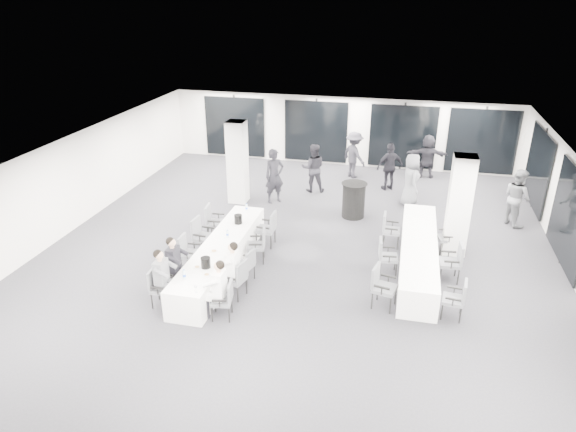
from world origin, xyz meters
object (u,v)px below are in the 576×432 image
(banquet_table_side, at_px, (418,254))
(standing_guest_g, at_px, (237,149))
(chair_main_left_fourth, at_px, (201,234))
(chair_main_right_far, at_px, (269,227))
(standing_guest_a, at_px, (274,173))
(chair_side_left_near, at_px, (381,284))
(chair_side_left_mid, at_px, (385,254))
(standing_guest_b, at_px, (313,165))
(banquet_table_main, at_px, (221,257))
(ice_bucket_near, at_px, (206,263))
(chair_main_left_far, at_px, (213,220))
(chair_side_right_mid, at_px, (454,260))
(chair_main_left_near, at_px, (158,285))
(chair_main_left_mid, at_px, (188,251))
(chair_main_left_second, at_px, (171,272))
(standing_guest_e, at_px, (411,177))
(standing_guest_f, at_px, (428,153))
(chair_side_left_far, at_px, (389,228))
(standing_guest_h, at_px, (518,194))
(cocktail_table, at_px, (354,200))
(chair_main_right_mid, at_px, (247,264))
(standing_guest_c, at_px, (354,152))
(standing_guest_d, at_px, (390,164))
(chair_main_right_second, at_px, (237,277))
(chair_main_right_near, at_px, (225,298))
(chair_main_right_fourth, at_px, (259,243))
(chair_side_right_near, at_px, (457,297))
(chair_side_right_far, at_px, (450,235))

(banquet_table_side, height_order, standing_guest_g, standing_guest_g)
(chair_main_left_fourth, distance_m, chair_main_right_far, 1.89)
(chair_main_left_fourth, distance_m, standing_guest_a, 4.24)
(standing_guest_g, bearing_deg, chair_side_left_near, -16.07)
(chair_main_right_far, distance_m, chair_side_left_mid, 3.42)
(chair_side_left_near, bearing_deg, standing_guest_b, -144.23)
(banquet_table_main, bearing_deg, chair_main_right_far, 62.57)
(standing_guest_a, relative_size, ice_bucket_near, 8.15)
(chair_main_left_far, distance_m, ice_bucket_near, 3.06)
(chair_main_right_far, xyz_separation_m, chair_side_right_mid, (4.99, -0.79, -0.00))
(chair_main_left_near, xyz_separation_m, standing_guest_b, (2.09, 8.01, 0.47))
(chair_main_left_mid, distance_m, chair_side_right_mid, 6.74)
(chair_main_left_second, height_order, standing_guest_e, standing_guest_e)
(standing_guest_f, bearing_deg, chair_side_left_far, 76.07)
(standing_guest_a, bearing_deg, standing_guest_e, -27.93)
(chair_side_right_mid, height_order, standing_guest_h, standing_guest_h)
(cocktail_table, height_order, chair_main_right_mid, cocktail_table)
(standing_guest_c, relative_size, standing_guest_d, 1.03)
(chair_main_right_second, relative_size, standing_guest_a, 0.45)
(chair_main_right_second, xyz_separation_m, standing_guest_a, (-0.66, 5.98, 0.51))
(standing_guest_h, bearing_deg, chair_main_right_near, 104.40)
(chair_side_left_mid, bearing_deg, cocktail_table, -167.21)
(chair_main_right_fourth, xyz_separation_m, standing_guest_e, (3.85, 4.90, 0.48))
(chair_main_left_far, height_order, chair_main_right_mid, chair_main_left_far)
(chair_main_left_mid, xyz_separation_m, standing_guest_g, (-1.27, 7.84, 0.35))
(chair_main_left_near, relative_size, chair_main_right_near, 1.02)
(chair_main_left_fourth, xyz_separation_m, ice_bucket_near, (0.93, -1.97, 0.29))
(chair_main_left_far, height_order, chair_main_right_near, chair_main_left_far)
(chair_main_left_fourth, distance_m, chair_main_right_near, 3.22)
(chair_side_right_near, distance_m, standing_guest_h, 5.99)
(chair_main_right_near, distance_m, standing_guest_b, 8.17)
(chair_main_left_mid, height_order, standing_guest_e, standing_guest_e)
(chair_side_right_mid, distance_m, standing_guest_h, 4.47)
(chair_main_left_near, distance_m, chair_main_left_fourth, 2.62)
(chair_main_left_fourth, distance_m, chair_side_right_near, 6.84)
(chair_main_right_second, xyz_separation_m, standing_guest_h, (7.04, 5.92, 0.47))
(chair_main_left_far, bearing_deg, cocktail_table, 117.14)
(chair_main_left_far, distance_m, chair_main_right_fourth, 1.95)
(standing_guest_a, bearing_deg, chair_side_left_far, -68.46)
(chair_side_left_near, distance_m, chair_side_right_far, 3.53)
(chair_main_left_second, relative_size, chair_main_right_near, 0.98)
(banquet_table_side, height_order, standing_guest_a, standing_guest_a)
(chair_main_right_second, distance_m, chair_side_left_mid, 3.84)
(chair_main_right_fourth, bearing_deg, standing_guest_f, -42.49)
(chair_main_right_mid, height_order, chair_side_right_near, chair_side_right_near)
(standing_guest_f, bearing_deg, chair_main_left_far, 44.84)
(chair_main_left_near, xyz_separation_m, standing_guest_g, (-1.28, 9.52, 0.38))
(banquet_table_main, distance_m, chair_main_right_far, 1.83)
(chair_main_right_near, bearing_deg, standing_guest_f, -32.76)
(standing_guest_g, xyz_separation_m, standing_guest_h, (9.98, -2.87, 0.12))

